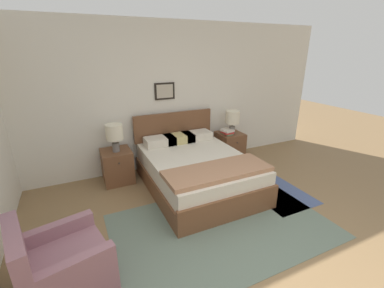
{
  "coord_description": "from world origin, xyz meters",
  "views": [
    {
      "loc": [
        -1.4,
        -1.27,
        2.12
      ],
      "look_at": [
        0.0,
        1.71,
        0.9
      ],
      "focal_mm": 24.0,
      "sensor_mm": 36.0,
      "label": 1
    }
  ],
  "objects": [
    {
      "name": "wall_back",
      "position": [
        0.0,
        3.14,
        1.3
      ],
      "size": [
        7.05,
        0.09,
        2.6
      ],
      "color": "silver",
      "rests_on": "ground_plane"
    },
    {
      "name": "area_rug_main",
      "position": [
        0.1,
        1.01,
        0.0
      ],
      "size": [
        2.69,
        1.75,
        0.01
      ],
      "color": "slate",
      "rests_on": "ground_plane"
    },
    {
      "name": "area_rug_bedside",
      "position": [
        1.32,
        1.48,
        0.0
      ],
      "size": [
        0.79,
        1.35,
        0.01
      ],
      "color": "#47567F",
      "rests_on": "ground_plane"
    },
    {
      "name": "bed",
      "position": [
        0.25,
        2.07,
        0.3
      ],
      "size": [
        1.51,
        2.02,
        1.04
      ],
      "color": "brown",
      "rests_on": "ground_plane"
    },
    {
      "name": "armchair",
      "position": [
        -1.72,
        0.86,
        0.27
      ],
      "size": [
        0.87,
        0.84,
        0.78
      ],
      "rotation": [
        0.0,
        0.0,
        -1.34
      ],
      "color": "#8E606B",
      "rests_on": "ground_plane"
    },
    {
      "name": "nightstand_near_window",
      "position": [
        -0.87,
        2.81,
        0.28
      ],
      "size": [
        0.47,
        0.52,
        0.55
      ],
      "color": "brown",
      "rests_on": "ground_plane"
    },
    {
      "name": "nightstand_by_door",
      "position": [
        1.37,
        2.81,
        0.28
      ],
      "size": [
        0.47,
        0.52,
        0.55
      ],
      "color": "brown",
      "rests_on": "ground_plane"
    },
    {
      "name": "table_lamp_near_window",
      "position": [
        -0.86,
        2.78,
        0.86
      ],
      "size": [
        0.27,
        0.27,
        0.46
      ],
      "color": "slate",
      "rests_on": "nightstand_near_window"
    },
    {
      "name": "table_lamp_by_door",
      "position": [
        1.39,
        2.78,
        0.86
      ],
      "size": [
        0.27,
        0.27,
        0.46
      ],
      "color": "slate",
      "rests_on": "nightstand_by_door"
    },
    {
      "name": "book_thick_bottom",
      "position": [
        1.26,
        2.76,
        0.56
      ],
      "size": [
        0.18,
        0.23,
        0.02
      ],
      "rotation": [
        0.0,
        0.0,
        0.14
      ],
      "color": "#4C7551",
      "rests_on": "nightstand_by_door"
    },
    {
      "name": "book_hardcover_middle",
      "position": [
        1.26,
        2.76,
        0.6
      ],
      "size": [
        0.2,
        0.21,
        0.04
      ],
      "rotation": [
        0.0,
        0.0,
        0.03
      ],
      "color": "#B7332D",
      "rests_on": "book_thick_bottom"
    },
    {
      "name": "book_novel_upper",
      "position": [
        1.26,
        2.76,
        0.64
      ],
      "size": [
        0.23,
        0.25,
        0.04
      ],
      "rotation": [
        0.0,
        0.0,
        0.18
      ],
      "color": "silver",
      "rests_on": "book_hardcover_middle"
    }
  ]
}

